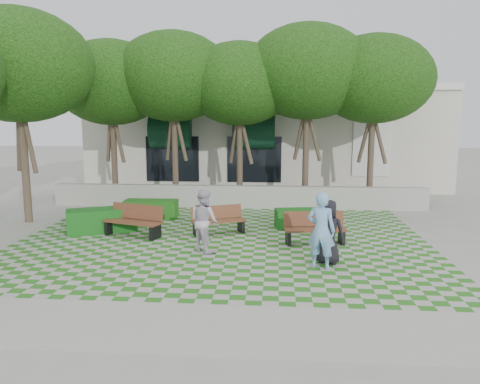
# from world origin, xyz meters

# --- Properties ---
(ground) EXTENTS (90.00, 90.00, 0.00)m
(ground) POSITION_xyz_m (0.00, 0.00, 0.00)
(ground) COLOR gray
(ground) RESTS_ON ground
(lawn) EXTENTS (12.00, 12.00, 0.00)m
(lawn) POSITION_xyz_m (0.00, 1.00, 0.01)
(lawn) COLOR #2B721E
(lawn) RESTS_ON ground
(sidewalk_south) EXTENTS (16.00, 2.00, 0.01)m
(sidewalk_south) POSITION_xyz_m (0.00, -4.70, 0.01)
(sidewalk_south) COLOR #9E9B93
(sidewalk_south) RESTS_ON ground
(retaining_wall) EXTENTS (15.00, 0.36, 0.90)m
(retaining_wall) POSITION_xyz_m (0.00, 6.20, 0.45)
(retaining_wall) COLOR #9E9B93
(retaining_wall) RESTS_ON ground
(bench_east) EXTENTS (1.81, 0.81, 0.92)m
(bench_east) POSITION_xyz_m (2.70, 0.97, 0.44)
(bench_east) COLOR #5A301E
(bench_east) RESTS_ON ground
(bench_mid) EXTENTS (1.73, 1.19, 0.87)m
(bench_mid) POSITION_xyz_m (-0.22, 1.91, 0.42)
(bench_mid) COLOR brown
(bench_mid) RESTS_ON ground
(bench_west) EXTENTS (1.93, 1.17, 0.96)m
(bench_west) POSITION_xyz_m (-2.76, 1.42, 0.46)
(bench_west) COLOR brown
(bench_west) RESTS_ON ground
(hedge_midright) EXTENTS (1.87, 0.99, 0.62)m
(hedge_midright) POSITION_xyz_m (2.46, 2.93, 0.31)
(hedge_midright) COLOR #144B16
(hedge_midright) RESTS_ON ground
(hedge_midleft) EXTENTS (1.90, 0.79, 0.66)m
(hedge_midleft) POSITION_xyz_m (-2.93, 4.01, 0.33)
(hedge_midleft) COLOR #1A5316
(hedge_midleft) RESTS_ON ground
(hedge_west) EXTENTS (2.29, 1.66, 0.74)m
(hedge_west) POSITION_xyz_m (-3.95, 1.87, 0.37)
(hedge_west) COLOR #155019
(hedge_west) RESTS_ON ground
(person_blue) EXTENTS (0.79, 0.64, 1.88)m
(person_blue) POSITION_xyz_m (2.67, -1.27, 0.94)
(person_blue) COLOR #7AADDE
(person_blue) RESTS_ON ground
(person_dark) EXTENTS (0.90, 0.72, 1.61)m
(person_dark) POSITION_xyz_m (2.89, -0.87, 0.80)
(person_dark) COLOR black
(person_dark) RESTS_ON ground
(person_white) EXTENTS (1.05, 1.04, 1.71)m
(person_white) POSITION_xyz_m (-0.35, -0.07, 0.86)
(person_white) COLOR silver
(person_white) RESTS_ON ground
(tree_row) EXTENTS (17.70, 13.40, 7.41)m
(tree_row) POSITION_xyz_m (-1.86, 5.95, 5.18)
(tree_row) COLOR #47382B
(tree_row) RESTS_ON ground
(building) EXTENTS (18.00, 8.92, 5.15)m
(building) POSITION_xyz_m (0.93, 14.08, 2.52)
(building) COLOR beige
(building) RESTS_ON ground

